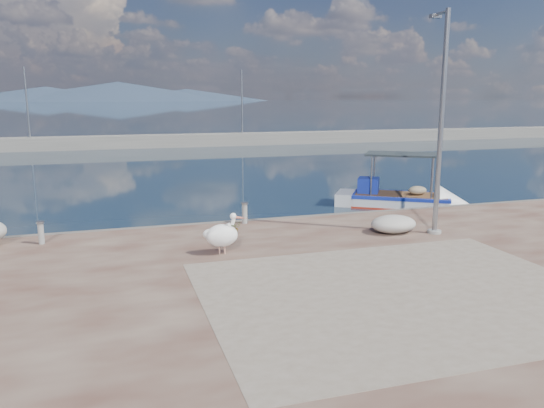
{
  "coord_description": "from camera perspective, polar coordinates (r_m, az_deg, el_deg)",
  "views": [
    {
      "loc": [
        -5.21,
        -13.05,
        4.88
      ],
      "look_at": [
        0.0,
        3.8,
        1.3
      ],
      "focal_mm": 35.0,
      "sensor_mm": 36.0,
      "label": 1
    }
  ],
  "objects": [
    {
      "name": "ground",
      "position": [
        14.87,
        4.37,
        -7.72
      ],
      "size": [
        1400.0,
        1400.0,
        0.0
      ],
      "primitive_type": "plane",
      "color": "#162635",
      "rests_on": "ground"
    },
    {
      "name": "bollard_far",
      "position": [
        17.46,
        -23.6,
        -2.75
      ],
      "size": [
        0.23,
        0.23,
        0.7
      ],
      "color": "gray",
      "rests_on": "quay"
    },
    {
      "name": "potted_plant",
      "position": [
        17.19,
        -4.05,
        -2.55
      ],
      "size": [
        0.44,
        0.39,
        0.45
      ],
      "primitive_type": "imported",
      "rotation": [
        0.0,
        0.0,
        0.11
      ],
      "color": "#33722D",
      "rests_on": "quay"
    },
    {
      "name": "quay",
      "position": [
        9.91,
        17.78,
        -16.97
      ],
      "size": [
        44.0,
        22.0,
        0.5
      ],
      "primitive_type": "cube",
      "color": "#45261E",
      "rests_on": "ground"
    },
    {
      "name": "lamp_post",
      "position": [
        17.66,
        17.64,
        7.43
      ],
      "size": [
        0.44,
        0.96,
        7.0
      ],
      "color": "gray",
      "rests_on": "quay"
    },
    {
      "name": "quay_patch",
      "position": [
        12.6,
        13.79,
        -9.21
      ],
      "size": [
        9.0,
        7.0,
        0.01
      ],
      "primitive_type": "cube",
      "color": "gray",
      "rests_on": "quay"
    },
    {
      "name": "mountains",
      "position": [
        663.13,
        -16.69,
        11.42
      ],
      "size": [
        370.0,
        280.0,
        22.0
      ],
      "color": "#28384C",
      "rests_on": "ground"
    },
    {
      "name": "pelican",
      "position": [
        15.02,
        -5.34,
        -3.3
      ],
      "size": [
        1.25,
        0.84,
        1.19
      ],
      "rotation": [
        0.0,
        0.0,
        -0.35
      ],
      "color": "tan",
      "rests_on": "quay"
    },
    {
      "name": "breakwater",
      "position": [
        53.47,
        -11.62,
        6.67
      ],
      "size": [
        120.0,
        2.2,
        7.5
      ],
      "color": "gray",
      "rests_on": "ground"
    },
    {
      "name": "net_pile_d",
      "position": [
        17.81,
        12.93,
        -2.11
      ],
      "size": [
        1.53,
        1.15,
        0.57
      ],
      "primitive_type": "ellipsoid",
      "color": "beige",
      "rests_on": "quay"
    },
    {
      "name": "boat_right",
      "position": [
        24.59,
        13.53,
        0.23
      ],
      "size": [
        5.96,
        4.77,
        2.82
      ],
      "rotation": [
        0.0,
        0.0,
        -0.57
      ],
      "color": "white",
      "rests_on": "ground"
    },
    {
      "name": "bollard_near",
      "position": [
        18.62,
        -2.96,
        -0.86
      ],
      "size": [
        0.25,
        0.25,
        0.75
      ],
      "color": "gray",
      "rests_on": "quay"
    }
  ]
}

